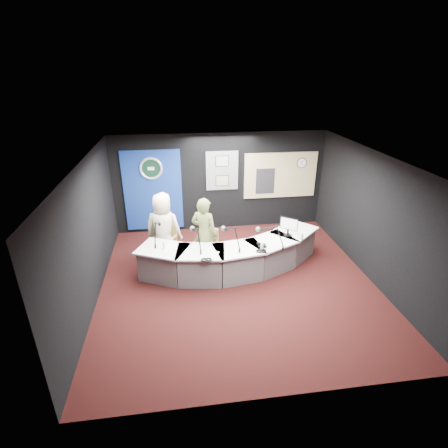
{
  "coord_description": "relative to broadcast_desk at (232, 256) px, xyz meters",
  "views": [
    {
      "loc": [
        -1.22,
        -6.47,
        4.44
      ],
      "look_at": [
        -0.2,
        0.8,
        1.1
      ],
      "focal_mm": 28.0,
      "sensor_mm": 36.0,
      "label": 1
    }
  ],
  "objects": [
    {
      "name": "wall_front",
      "position": [
        0.05,
        -3.55,
        1.02
      ],
      "size": [
        6.0,
        0.02,
        2.8
      ],
      "primitive_type": "cube",
      "color": "black",
      "rests_on": "ground"
    },
    {
      "name": "wall_right",
      "position": [
        3.05,
        -0.55,
        1.02
      ],
      "size": [
        0.02,
        6.0,
        2.8
      ],
      "primitive_type": "cube",
      "color": "black",
      "rests_on": "ground"
    },
    {
      "name": "desk_phone",
      "position": [
        0.63,
        -0.32,
        0.4
      ],
      "size": [
        0.19,
        0.15,
        0.04
      ],
      "primitive_type": "cube",
      "rotation": [
        0.0,
        0.0,
        -0.06
      ],
      "color": "black",
      "rests_on": "broadcast_desk"
    },
    {
      "name": "seal_center",
      "position": [
        -1.85,
        2.38,
        1.52
      ],
      "size": [
        0.48,
        0.01,
        0.48
      ],
      "primitive_type": "cylinder",
      "rotation": [
        1.57,
        0.0,
        0.0
      ],
      "color": "black",
      "rests_on": "backdrop_panel"
    },
    {
      "name": "wall_clock",
      "position": [
        2.4,
        2.39,
        1.52
      ],
      "size": [
        0.28,
        0.01,
        0.28
      ],
      "primitive_type": "cylinder",
      "rotation": [
        1.57,
        0.0,
        0.0
      ],
      "color": "white",
      "rests_on": "booth_window_frame"
    },
    {
      "name": "broadcast_desk",
      "position": [
        0.0,
        0.0,
        0.0
      ],
      "size": [
        4.5,
        1.9,
        0.75
      ],
      "primitive_type": null,
      "color": "silver",
      "rests_on": "ground"
    },
    {
      "name": "agency_seal",
      "position": [
        -1.85,
        2.38,
        1.52
      ],
      "size": [
        0.63,
        0.07,
        0.63
      ],
      "primitive_type": "torus",
      "rotation": [
        1.57,
        0.0,
        0.0
      ],
      "color": "silver",
      "rests_on": "backdrop_panel"
    },
    {
      "name": "boom_mic_b",
      "position": [
        -0.82,
        -0.18,
        0.68
      ],
      "size": [
        0.26,
        0.72,
        0.6
      ],
      "primitive_type": null,
      "color": "black",
      "rests_on": "broadcast_desk"
    },
    {
      "name": "draped_jacket",
      "position": [
        -1.68,
        0.9,
        0.24
      ],
      "size": [
        0.5,
        0.3,
        0.7
      ],
      "primitive_type": "cube",
      "rotation": [
        0.0,
        0.0,
        -0.43
      ],
      "color": "slate",
      "rests_on": "armchair_left"
    },
    {
      "name": "ground",
      "position": [
        0.05,
        -0.55,
        -0.38
      ],
      "size": [
        6.0,
        6.0,
        0.0
      ],
      "primitive_type": "plane",
      "color": "black",
      "rests_on": "ground"
    },
    {
      "name": "boom_mic_c",
      "position": [
        -0.06,
        -0.24,
        0.68
      ],
      "size": [
        0.4,
        0.67,
        0.6
      ],
      "primitive_type": null,
      "color": "black",
      "rests_on": "broadcast_desk"
    },
    {
      "name": "booth_glow",
      "position": [
        1.8,
        2.41,
        1.18
      ],
      "size": [
        2.0,
        0.02,
        1.2
      ],
      "primitive_type": "cube",
      "color": "beige",
      "rests_on": "booth_window_frame"
    },
    {
      "name": "wall_left",
      "position": [
        -2.95,
        -0.55,
        1.02
      ],
      "size": [
        0.02,
        6.0,
        2.8
      ],
      "primitive_type": "cube",
      "color": "black",
      "rests_on": "ground"
    },
    {
      "name": "boom_mic_a",
      "position": [
        -1.67,
        0.25,
        0.68
      ],
      "size": [
        0.24,
        0.73,
        0.6
      ],
      "primitive_type": null,
      "color": "black",
      "rests_on": "broadcast_desk"
    },
    {
      "name": "backdrop_panel",
      "position": [
        -1.85,
        2.42,
        0.88
      ],
      "size": [
        1.6,
        0.05,
        2.3
      ],
      "primitive_type": "cube",
      "color": "navy",
      "rests_on": "wall_back"
    },
    {
      "name": "headphones_near",
      "position": [
        0.56,
        -0.54,
        0.39
      ],
      "size": [
        0.2,
        0.2,
        0.03
      ],
      "primitive_type": "torus",
      "color": "black",
      "rests_on": "broadcast_desk"
    },
    {
      "name": "armchair_right",
      "position": [
        -0.61,
        0.25,
        0.13
      ],
      "size": [
        0.79,
        0.79,
        1.0
      ],
      "primitive_type": null,
      "rotation": [
        0.0,
        0.0,
        -0.65
      ],
      "color": "#9E8348",
      "rests_on": "ground"
    },
    {
      "name": "person_man",
      "position": [
        -1.56,
        0.67,
        0.51
      ],
      "size": [
        0.97,
        0.75,
        1.77
      ],
      "primitive_type": "imported",
      "rotation": [
        0.0,
        0.0,
        2.91
      ],
      "color": "beige",
      "rests_on": "ground"
    },
    {
      "name": "water_bottles",
      "position": [
        0.04,
        -0.3,
        0.46
      ],
      "size": [
        3.22,
        0.41,
        0.18
      ],
      "primitive_type": null,
      "color": "silver",
      "rests_on": "broadcast_desk"
    },
    {
      "name": "armchair_left",
      "position": [
        -1.56,
        0.67,
        0.13
      ],
      "size": [
        0.75,
        0.75,
        1.0
      ],
      "primitive_type": null,
      "rotation": [
        0.0,
        0.0,
        -0.43
      ],
      "color": "#9E8348",
      "rests_on": "ground"
    },
    {
      "name": "ceiling",
      "position": [
        0.05,
        -0.55,
        2.42
      ],
      "size": [
        6.0,
        6.0,
        0.02
      ],
      "primitive_type": "cube",
      "color": "silver",
      "rests_on": "ground"
    },
    {
      "name": "person_woman",
      "position": [
        -0.61,
        0.25,
        0.51
      ],
      "size": [
        0.77,
        0.69,
        1.76
      ],
      "primitive_type": "imported",
      "rotation": [
        0.0,
        0.0,
        2.59
      ],
      "color": "brown",
      "rests_on": "ground"
    },
    {
      "name": "framed_photo_lower",
      "position": [
        0.1,
        2.39,
        1.09
      ],
      "size": [
        0.34,
        0.02,
        0.27
      ],
      "primitive_type": "cube",
      "color": "gray",
      "rests_on": "pinboard"
    },
    {
      "name": "computer_monitor",
      "position": [
        1.36,
        0.13,
        0.7
      ],
      "size": [
        0.32,
        0.26,
        0.27
      ],
      "primitive_type": "cube",
      "rotation": [
        0.0,
        0.0,
        -0.67
      ],
      "color": "black",
      "rests_on": "broadcast_desk"
    },
    {
      "name": "boom_mic_d",
      "position": [
        0.81,
        -0.31,
        0.68
      ],
      "size": [
        0.6,
        0.51,
        0.6
      ],
      "primitive_type": null,
      "color": "black",
      "rests_on": "broadcast_desk"
    },
    {
      "name": "paper_stack",
      "position": [
        -1.46,
        -0.09,
        0.38
      ],
      "size": [
        0.19,
        0.27,
        0.0
      ],
      "primitive_type": "cube",
      "rotation": [
        0.0,
        0.0,
        -0.0
      ],
      "color": "white",
      "rests_on": "broadcast_desk"
    },
    {
      "name": "notepad",
      "position": [
        -0.49,
        -0.5,
        0.38
      ],
      "size": [
        0.3,
        0.34,
        0.0
      ],
      "primitive_type": "cube",
      "rotation": [
        0.0,
        0.0,
        -0.49
      ],
      "color": "white",
      "rests_on": "broadcast_desk"
    },
    {
      "name": "headphones_far",
      "position": [
        -0.66,
        -0.75,
        0.39
      ],
      "size": [
        0.19,
        0.19,
        0.03
      ],
      "primitive_type": "torus",
      "color": "black",
      "rests_on": "broadcast_desk"
    },
    {
      "name": "pinboard",
      "position": [
        0.1,
        2.42,
        1.38
      ],
      "size": [
        0.9,
        0.04,
        1.1
      ],
      "primitive_type": "cube",
      "color": "slate",
      "rests_on": "wall_back"
    },
    {
      "name": "equipment_rack",
      "position": [
        1.35,
        2.39,
        1.03
      ],
      "size": [
        0.55,
        0.02,
        0.75
      ],
      "primitive_type": "cube",
      "color": "black",
      "rests_on": "booth_window_frame"
    },
    {
      "name": "wall_back",
      "position": [
        0.05,
        2.45,
        1.02
      ],
      "size": [
        6.0,
        0.02,
        2.8
      ],
      "primitive_type": "cube",
      "color": "black",
      "rests_on": "ground"
    },
    {
      "name": "booth_window_frame",
      "position": [
        1.8,
        2.42,
        1.18
      ],
      "size": [
        2.12,
        0.06,
        1.32
      ],
      "primitive_type": "cube",
      "color": "tan",
      "rests_on": "wall_back"
    },
    {
      "name": "framed_photo_upper",
      "position": [
        0.1,
        2.39,
        1.65
      ],
      "size": [
        0.34,
        0.02,
        0.27
      ],
      "primitive_type": "cube",
      "color": "gray",
      "rests_on": "pinboard"
    }
  ]
}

